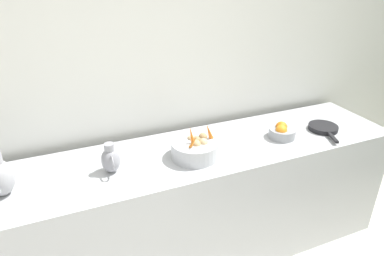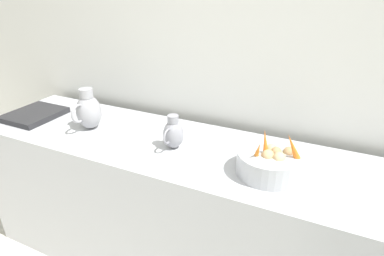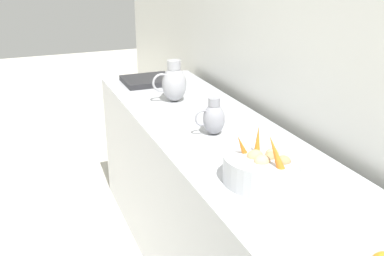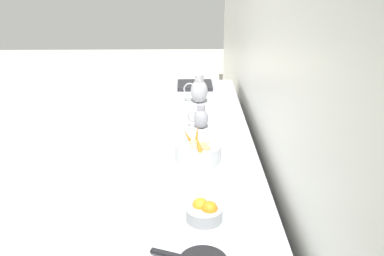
% 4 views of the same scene
% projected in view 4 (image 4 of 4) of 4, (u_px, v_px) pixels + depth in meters
% --- Properties ---
extents(tile_wall_left, '(0.10, 7.68, 3.00)m').
position_uv_depth(tile_wall_left, '(296.00, 89.00, 2.34)').
color(tile_wall_left, silver).
rests_on(tile_wall_left, ground_plane).
extents(prep_counter, '(0.67, 3.30, 0.91)m').
position_uv_depth(prep_counter, '(206.00, 205.00, 3.19)').
color(prep_counter, '#ADAFB5').
rests_on(prep_counter, ground_plane).
extents(vegetable_colander, '(0.31, 0.31, 0.23)m').
position_uv_depth(vegetable_colander, '(198.00, 151.00, 2.85)').
color(vegetable_colander, '#ADAFB5').
rests_on(vegetable_colander, prep_counter).
extents(orange_bowl, '(0.19, 0.19, 0.11)m').
position_uv_depth(orange_bowl, '(204.00, 212.00, 2.23)').
color(orange_bowl, gray).
rests_on(orange_bowl, prep_counter).
extents(metal_pitcher_tall, '(0.21, 0.15, 0.25)m').
position_uv_depth(metal_pitcher_tall, '(199.00, 90.00, 3.85)').
color(metal_pitcher_tall, '#939399').
rests_on(metal_pitcher_tall, prep_counter).
extents(metal_pitcher_short, '(0.16, 0.11, 0.19)m').
position_uv_depth(metal_pitcher_short, '(201.00, 118.00, 3.33)').
color(metal_pitcher_short, gray).
rests_on(metal_pitcher_short, prep_counter).
extents(counter_sink_basin, '(0.34, 0.30, 0.04)m').
position_uv_depth(counter_sink_basin, '(195.00, 85.00, 4.31)').
color(counter_sink_basin, '#232326').
rests_on(counter_sink_basin, prep_counter).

